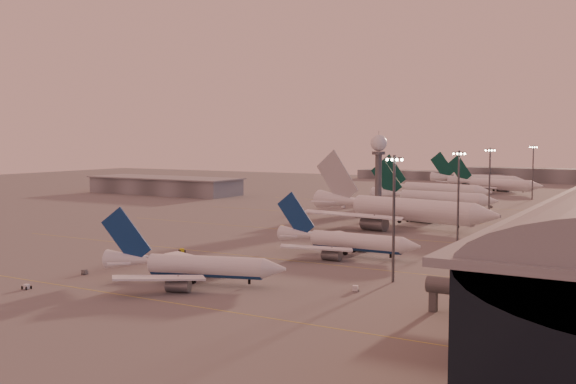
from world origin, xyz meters
The scene contains 26 objects.
ground centered at (0.00, 0.00, 0.00)m, with size 700.00×700.00×0.00m, color #605D5D.
taxiway_markings centered at (30.00, 56.00, 0.01)m, with size 180.00×185.25×0.02m.
hangar centered at (-120.00, 140.00, 4.32)m, with size 82.00×27.00×8.50m.
radar_tower centered at (5.00, 120.00, 20.95)m, with size 6.40×6.40×31.10m.
mast_a centered at (58.00, 0.00, 13.74)m, with size 3.60×0.56×25.00m.
mast_b centered at (55.00, 55.00, 13.74)m, with size 3.60×0.56×25.00m.
mast_c centered at (50.00, 110.00, 13.74)m, with size 3.60×0.56×25.00m.
mast_d centered at (48.00, 200.00, 13.74)m, with size 3.60×0.56×25.00m.
distant_horizon centered at (2.62, 325.14, 3.89)m, with size 165.00×37.50×9.00m.
narrowbody_near centered at (25.19, -21.26, 2.99)m, with size 36.67×28.81×14.77m.
narrowbody_mid centered at (37.50, 22.12, 3.01)m, with size 38.07×30.41×14.88m.
widebody_white centered at (29.58, 79.68, 4.22)m, with size 68.10×53.97×24.32m.
greentail_a centered at (22.20, 134.02, 3.44)m, with size 53.54×43.06×19.45m.
greentail_b centered at (9.58, 173.51, 3.66)m, with size 56.73×45.47×20.71m.
greentail_c centered at (23.86, 229.67, 3.43)m, with size 52.26×41.64×19.45m.
greentail_d centered at (8.58, 255.60, 3.63)m, with size 56.33×45.21×20.53m.
gsv_truck_a centered at (0.30, -25.40, 1.04)m, with size 5.18×2.20×2.04m.
gsv_tug_near centered at (0.98, -40.69, 0.45)m, with size 1.91×3.10×0.88m.
gsv_catering_a centered at (55.20, -11.16, 2.06)m, with size 5.46×3.65×4.12m.
gsv_tug_mid centered at (0.26, 5.89, 0.48)m, with size 3.78×3.48×0.93m.
gsv_truck_b centered at (43.84, 45.42, 1.02)m, with size 5.19×2.70×1.99m.
gsv_truck_c centered at (0.47, 55.23, 1.29)m, with size 6.39×5.49×2.53m.
gsv_catering_b centered at (71.98, 73.29, 1.81)m, with size 4.82×3.34×3.62m.
gsv_tug_far centered at (7.93, 95.30, 0.58)m, with size 2.95×4.28×1.13m.
gsv_truck_d centered at (-10.76, 122.12, 1.16)m, with size 2.72×5.84×2.27m.
gsv_tug_hangar centered at (40.42, 152.96, 0.48)m, with size 3.51×2.38×0.94m.
Camera 1 is at (105.80, -123.45, 28.29)m, focal length 42.00 mm.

